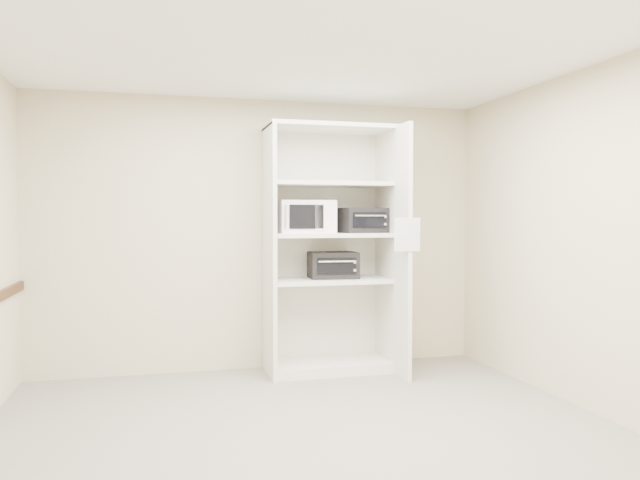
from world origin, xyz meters
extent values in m
cube|color=slate|center=(0.00, 0.00, 0.00)|extent=(4.50, 4.00, 0.01)
cube|color=white|center=(0.00, 0.00, 2.70)|extent=(4.50, 4.00, 0.01)
cube|color=beige|center=(0.00, 2.00, 1.35)|extent=(4.50, 0.02, 2.70)
cube|color=beige|center=(0.00, -2.00, 1.35)|extent=(4.50, 0.02, 2.70)
cube|color=beige|center=(2.25, 0.00, 1.35)|extent=(0.02, 4.00, 2.70)
cube|color=white|center=(0.02, 1.68, 1.20)|extent=(0.04, 0.60, 2.40)
cube|color=white|center=(1.22, 1.53, 1.20)|extent=(0.04, 0.90, 2.40)
cube|color=white|center=(0.62, 1.99, 1.20)|extent=(1.24, 0.02, 2.40)
cube|color=white|center=(0.62, 1.70, 0.05)|extent=(1.16, 0.56, 0.10)
cube|color=white|center=(0.62, 1.70, 0.90)|extent=(1.16, 0.56, 0.04)
cube|color=white|center=(0.62, 1.70, 1.35)|extent=(1.16, 0.56, 0.04)
cube|color=white|center=(0.62, 1.70, 1.85)|extent=(1.16, 0.56, 0.04)
cube|color=white|center=(0.62, 1.70, 2.40)|extent=(1.24, 0.60, 0.04)
cube|color=white|center=(0.40, 1.75, 1.53)|extent=(0.56, 0.44, 0.32)
cube|color=black|center=(0.96, 1.68, 1.49)|extent=(0.47, 0.37, 0.25)
cube|color=black|center=(0.67, 1.73, 1.05)|extent=(0.49, 0.39, 0.26)
cube|color=white|center=(1.19, 1.07, 1.37)|extent=(0.24, 0.02, 0.30)
camera|label=1|loc=(-1.02, -4.21, 1.51)|focal=35.00mm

